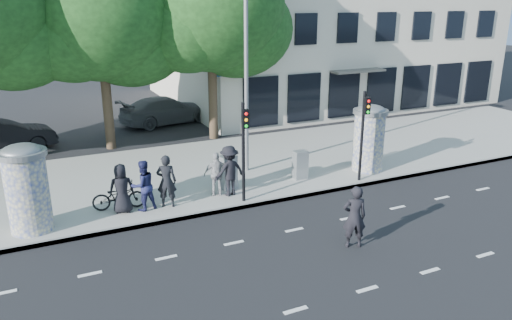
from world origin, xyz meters
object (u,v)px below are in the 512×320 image
street_lamp (247,53)px  car_mid (3,136)px  ad_column_left (27,186)px  cabinet_left (228,172)px  ped_a (122,189)px  man_road (354,217)px  traffic_pole_far (364,127)px  ped_e (217,174)px  traffic_pole_near (244,142)px  ped_c (143,185)px  car_right (166,110)px  bicycle (119,196)px  cabinet_right (300,165)px  ad_column_right (369,136)px  ped_d (229,171)px  ped_b (166,181)px

street_lamp → car_mid: street_lamp is taller
ad_column_left → cabinet_left: 6.66m
ped_a → man_road: bearing=148.5°
traffic_pole_far → ped_e: size_ratio=2.18×
traffic_pole_near → ped_c: bearing=166.8°
traffic_pole_near → man_road: 4.51m
traffic_pole_near → street_lamp: bearing=63.8°
traffic_pole_far → car_right: size_ratio=0.65×
traffic_pole_far → car_mid: traffic_pole_far is taller
traffic_pole_near → man_road: traffic_pole_near is taller
bicycle → cabinet_left: bearing=-77.3°
ped_c → ped_e: (2.60, 0.18, -0.06)m
cabinet_right → car_mid: car_mid is taller
ad_column_right → ped_d: (-6.03, -0.16, -0.49)m
ped_a → ped_b: ped_b is taller
ped_d → man_road: ped_d is taller
traffic_pole_near → ped_b: bearing=164.1°
man_road → cabinet_left: bearing=-52.8°
traffic_pole_far → ped_b: 7.40m
ped_e → ped_c: bearing=16.4°
traffic_pole_far → bicycle: size_ratio=2.01×
cabinet_left → ped_d: bearing=-122.7°
ped_c → man_road: size_ratio=0.92×
traffic_pole_near → bicycle: size_ratio=2.01×
ad_column_right → street_lamp: street_lamp is taller
ped_b → ped_c: 0.76m
street_lamp → traffic_pole_far: bearing=-39.9°
ped_a → man_road: 7.33m
cabinet_right → traffic_pole_far: bearing=-29.9°
traffic_pole_far → ped_d: bearing=171.5°
traffic_pole_near → ped_e: traffic_pole_near is taller
ad_column_right → traffic_pole_near: 5.91m
traffic_pole_far → ped_e: traffic_pole_far is taller
bicycle → cabinet_right: bearing=-80.7°
car_mid → ped_e: bearing=-154.8°
car_right → traffic_pole_near: bearing=163.9°
ped_e → man_road: man_road is taller
ped_b → ped_e: bearing=-150.5°
man_road → ped_a: bearing=-20.9°
traffic_pole_far → car_mid: size_ratio=0.77×
traffic_pole_near → ped_e: bearing=123.8°
traffic_pole_far → cabinet_left: bearing=163.8°
cabinet_right → ad_column_left: bearing=-176.3°
ped_d → ped_c: bearing=-8.3°
ad_column_left → bicycle: (2.64, 0.45, -0.94)m
ped_d → cabinet_left: size_ratio=1.45×
bicycle → traffic_pole_far: bearing=-88.3°
ped_c → cabinet_right: size_ratio=1.54×
ped_c → ped_d: 3.00m
ad_column_left → ped_b: 4.16m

